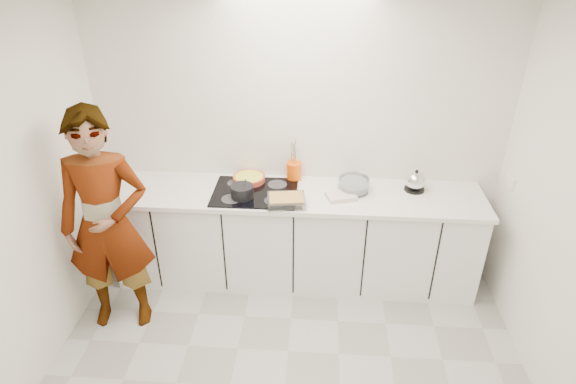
# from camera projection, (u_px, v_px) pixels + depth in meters

# --- Properties ---
(ceiling) EXTENTS (3.60, 3.20, 0.00)m
(ceiling) POSITION_uv_depth(u_px,v_px,m) (283.00, 11.00, 2.20)
(ceiling) COLOR white
(ceiling) RESTS_ON wall_back
(wall_back) EXTENTS (3.60, 0.00, 2.60)m
(wall_back) POSITION_uv_depth(u_px,v_px,m) (298.00, 137.00, 4.23)
(wall_back) COLOR white
(wall_back) RESTS_ON ground
(base_cabinets) EXTENTS (3.20, 0.58, 0.87)m
(base_cabinets) POSITION_uv_depth(u_px,v_px,m) (295.00, 238.00, 4.38)
(base_cabinets) COLOR white
(base_cabinets) RESTS_ON floor
(countertop) EXTENTS (3.24, 0.64, 0.04)m
(countertop) POSITION_uv_depth(u_px,v_px,m) (296.00, 195.00, 4.15)
(countertop) COLOR white
(countertop) RESTS_ON base_cabinets
(hob) EXTENTS (0.72, 0.54, 0.01)m
(hob) POSITION_uv_depth(u_px,v_px,m) (255.00, 192.00, 4.14)
(hob) COLOR black
(hob) RESTS_ON countertop
(tart_dish) EXTENTS (0.29, 0.29, 0.05)m
(tart_dish) POSITION_uv_depth(u_px,v_px,m) (249.00, 178.00, 4.30)
(tart_dish) COLOR #BA4128
(tart_dish) RESTS_ON hob
(saucepan) EXTENTS (0.24, 0.24, 0.18)m
(saucepan) POSITION_uv_depth(u_px,v_px,m) (242.00, 191.00, 4.03)
(saucepan) COLOR black
(saucepan) RESTS_ON hob
(baking_dish) EXTENTS (0.34, 0.26, 0.06)m
(baking_dish) POSITION_uv_depth(u_px,v_px,m) (286.00, 200.00, 3.95)
(baking_dish) COLOR silver
(baking_dish) RESTS_ON hob
(mixing_bowl) EXTENTS (0.30, 0.30, 0.12)m
(mixing_bowl) POSITION_uv_depth(u_px,v_px,m) (354.00, 185.00, 4.15)
(mixing_bowl) COLOR silver
(mixing_bowl) RESTS_ON countertop
(tea_towel) EXTENTS (0.28, 0.24, 0.04)m
(tea_towel) POSITION_uv_depth(u_px,v_px,m) (341.00, 196.00, 4.06)
(tea_towel) COLOR white
(tea_towel) RESTS_ON countertop
(kettle) EXTENTS (0.18, 0.18, 0.20)m
(kettle) POSITION_uv_depth(u_px,v_px,m) (415.00, 182.00, 4.15)
(kettle) COLOR black
(kettle) RESTS_ON countertop
(utensil_crock) EXTENTS (0.16, 0.16, 0.17)m
(utensil_crock) POSITION_uv_depth(u_px,v_px,m) (294.00, 171.00, 4.32)
(utensil_crock) COLOR #F05206
(utensil_crock) RESTS_ON countertop
(cook) EXTENTS (0.74, 0.55, 1.87)m
(cook) POSITION_uv_depth(u_px,v_px,m) (107.00, 225.00, 3.67)
(cook) COLOR white
(cook) RESTS_ON floor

